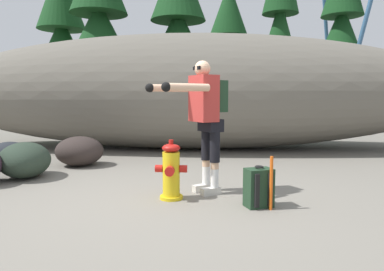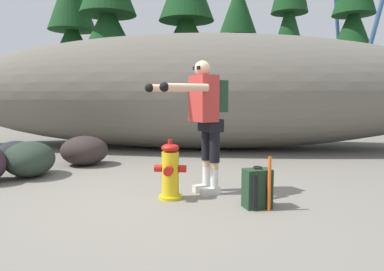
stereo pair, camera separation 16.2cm
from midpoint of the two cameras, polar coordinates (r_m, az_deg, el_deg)
The scene contains 15 objects.
ground_plane at distance 4.43m, azimuth -3.32°, elevation -10.30°, with size 56.00×56.00×0.04m, color slate.
dirt_embankment at distance 8.59m, azimuth 0.98°, elevation 7.07°, with size 12.74×3.20×2.75m, color #666056.
fire_hydrant at distance 4.31m, azimuth -2.45°, elevation -5.90°, with size 0.39×0.34×0.73m.
utility_worker at distance 4.46m, azimuth 3.08°, elevation 4.04°, with size 1.02×0.87×1.69m.
spare_backpack at distance 4.09m, azimuth 11.60°, elevation -8.40°, with size 0.35×0.35×0.47m.
boulder_large at distance 6.07m, azimuth -24.13°, elevation -3.49°, with size 0.92×0.77×0.55m, color #273529.
boulder_mid at distance 6.74m, azimuth -16.37°, elevation -2.35°, with size 0.85×0.78×0.54m, color #312825.
boulder_outlier at distance 6.98m, azimuth -26.04°, elevation -2.72°, with size 0.70×0.70×0.47m, color #24282D.
pine_tree_far_left at distance 15.62m, azimuth -18.47°, elevation 14.19°, with size 2.95×2.95×6.63m.
pine_tree_left at distance 12.90m, azimuth -13.03°, elevation 16.65°, with size 2.98×2.98×6.55m.
pine_tree_center at distance 12.50m, azimuth -0.52°, elevation 16.17°, with size 2.89×2.89×6.27m.
pine_tree_right at distance 15.55m, azimuth 7.70°, elevation 14.34°, with size 2.48×2.48×6.09m.
pine_tree_far_right at distance 12.76m, azimuth 15.78°, elevation 16.49°, with size 1.88×1.88×6.77m.
pine_tree_ridge_end at distance 15.81m, azimuth 24.87°, elevation 15.63°, with size 2.51×2.51×7.15m.
survey_stake at distance 3.97m, azimuth 13.57°, elevation -7.64°, with size 0.04×0.04×0.60m, color #E55914.
Camera 2 is at (0.72, -4.20, 1.23)m, focal length 32.95 mm.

